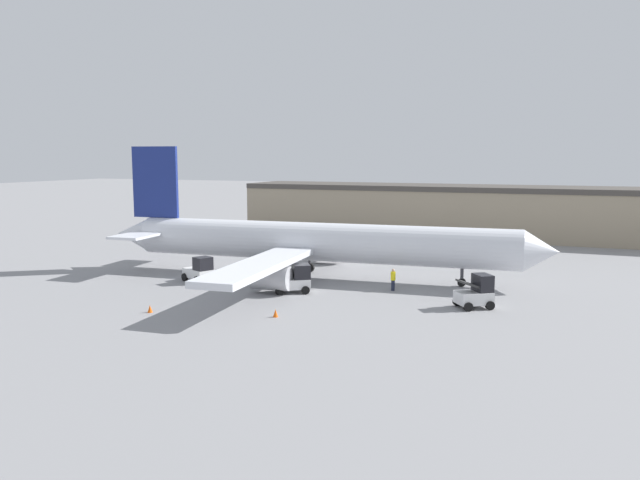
% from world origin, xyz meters
% --- Properties ---
extents(ground_plane, '(400.00, 400.00, 0.00)m').
position_xyz_m(ground_plane, '(0.00, 0.00, 0.00)').
color(ground_plane, gray).
extents(terminal_building, '(75.85, 10.56, 7.05)m').
position_xyz_m(terminal_building, '(14.09, 35.34, 3.53)').
color(terminal_building, gray).
rests_on(terminal_building, ground_plane).
extents(airplane, '(42.07, 36.49, 11.99)m').
position_xyz_m(airplane, '(-1.08, -0.08, 3.28)').
color(airplane, silver).
rests_on(airplane, ground_plane).
extents(ground_crew_worker, '(0.41, 0.41, 1.84)m').
position_xyz_m(ground_crew_worker, '(7.66, -2.86, 0.98)').
color(ground_crew_worker, '#1E2338').
rests_on(ground_crew_worker, ground_plane).
extents(baggage_tug, '(3.41, 3.03, 2.31)m').
position_xyz_m(baggage_tug, '(0.40, -6.54, 1.04)').
color(baggage_tug, silver).
rests_on(baggage_tug, ground_plane).
extents(belt_loader_truck, '(3.12, 3.03, 2.47)m').
position_xyz_m(belt_loader_truck, '(14.87, -6.32, 1.12)').
color(belt_loader_truck, silver).
rests_on(belt_loader_truck, ground_plane).
extents(pushback_tug, '(3.23, 2.78, 2.29)m').
position_xyz_m(pushback_tug, '(-9.18, -5.70, 1.03)').
color(pushback_tug, silver).
rests_on(pushback_tug, ground_plane).
extents(safety_cone_near, '(0.36, 0.36, 0.55)m').
position_xyz_m(safety_cone_near, '(2.38, -14.21, 0.28)').
color(safety_cone_near, '#EF590F').
rests_on(safety_cone_near, ground_plane).
extents(safety_cone_far, '(0.36, 0.36, 0.55)m').
position_xyz_m(safety_cone_far, '(-6.48, -16.39, 0.28)').
color(safety_cone_far, '#EF590F').
rests_on(safety_cone_far, ground_plane).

